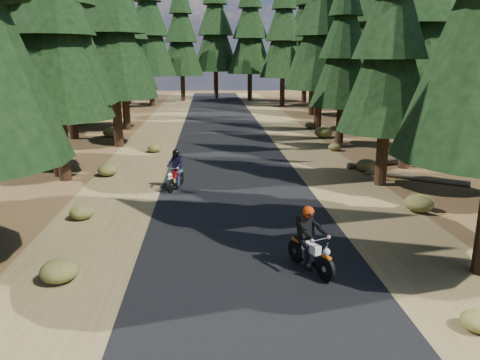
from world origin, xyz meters
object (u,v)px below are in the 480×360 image
(rider_follow, at_px, (175,176))
(log_far, at_px, (416,178))
(log_near, at_px, (393,161))
(rider_lead, at_px, (311,251))

(rider_follow, bearing_deg, log_far, -159.87)
(log_near, xyz_separation_m, rider_lead, (-6.66, -11.51, 0.40))
(log_far, bearing_deg, log_near, 119.85)
(rider_lead, xyz_separation_m, rider_follow, (-3.82, 7.72, -0.02))
(rider_lead, distance_m, rider_follow, 8.61)
(log_near, relative_size, rider_follow, 2.88)
(rider_lead, relative_size, rider_follow, 1.03)
(log_near, height_order, log_far, log_near)
(rider_follow, bearing_deg, log_near, -143.82)
(rider_lead, bearing_deg, rider_follow, -88.26)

